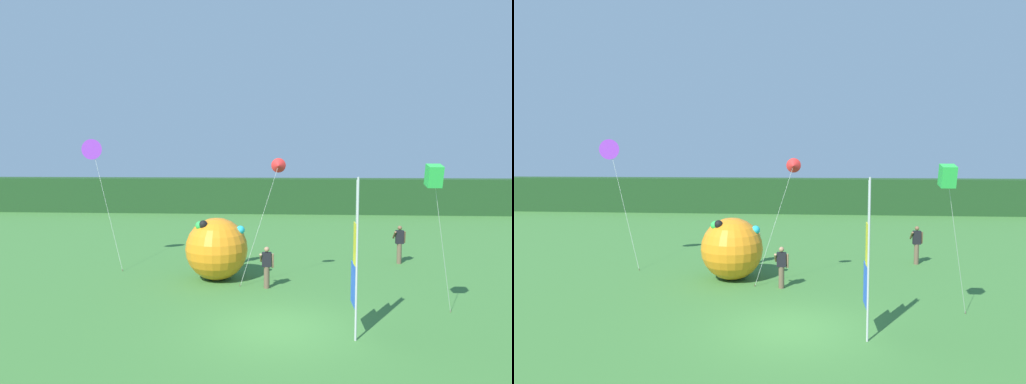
{
  "view_description": "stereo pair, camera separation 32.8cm",
  "coord_description": "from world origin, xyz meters",
  "views": [
    {
      "loc": [
        0.17,
        -13.42,
        5.22
      ],
      "look_at": [
        -0.83,
        2.69,
        3.84
      ],
      "focal_mm": 32.61,
      "sensor_mm": 36.0,
      "label": 1
    },
    {
      "loc": [
        0.49,
        -13.4,
        5.22
      ],
      "look_at": [
        -0.83,
        2.69,
        3.84
      ],
      "focal_mm": 32.61,
      "sensor_mm": 36.0,
      "label": 2
    }
  ],
  "objects": [
    {
      "name": "person_near_banner",
      "position": [
        5.56,
        8.47,
        0.96
      ],
      "size": [
        0.55,
        0.48,
        1.8
      ],
      "color": "brown",
      "rests_on": "ground"
    },
    {
      "name": "kite_purple_delta_0",
      "position": [
        -8.71,
        7.64,
        5.35
      ],
      "size": [
        2.25,
        1.58,
        5.83
      ],
      "color": "brown",
      "rests_on": "ground"
    },
    {
      "name": "person_far_left",
      "position": [
        -0.51,
        4.11,
        0.86
      ],
      "size": [
        0.55,
        0.48,
        1.62
      ],
      "color": "brown",
      "rests_on": "ground"
    },
    {
      "name": "person_mid_field",
      "position": [
        -2.0,
        7.93,
        0.93
      ],
      "size": [
        0.55,
        0.48,
        1.74
      ],
      "color": "brown",
      "rests_on": "ground"
    },
    {
      "name": "ground_plane",
      "position": [
        0.0,
        0.0,
        0.0
      ],
      "size": [
        120.0,
        120.0,
        0.0
      ],
      "primitive_type": "plane",
      "color": "#3D7533"
    },
    {
      "name": "kite_green_box_1",
      "position": [
        4.55,
        0.5,
        4.52
      ],
      "size": [
        1.29,
        1.54,
        4.89
      ],
      "color": "brown",
      "rests_on": "ground"
    },
    {
      "name": "kite_red_delta_2",
      "position": [
        -0.09,
        4.71,
        4.68
      ],
      "size": [
        1.78,
        0.6,
        5.0
      ],
      "color": "brown",
      "rests_on": "ground"
    },
    {
      "name": "banner_flag",
      "position": [
        2.15,
        -0.47,
        2.18
      ],
      "size": [
        0.06,
        1.03,
        4.56
      ],
      "color": "#B7B7BC",
      "rests_on": "ground"
    },
    {
      "name": "inflatable_balloon",
      "position": [
        -2.61,
        5.21,
        1.29
      ],
      "size": [
        2.56,
        2.56,
        2.56
      ],
      "color": "orange",
      "rests_on": "ground"
    },
    {
      "name": "distant_treeline",
      "position": [
        0.0,
        26.68,
        1.49
      ],
      "size": [
        80.0,
        2.4,
        2.98
      ],
      "primitive_type": "cube",
      "color": "#1E421E",
      "rests_on": "ground"
    }
  ]
}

